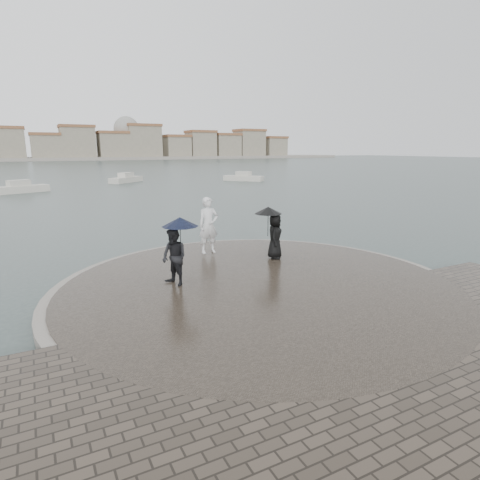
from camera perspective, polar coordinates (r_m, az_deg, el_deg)
ground at (r=9.89m, az=13.27°, el=-13.83°), size 400.00×400.00×0.00m
kerb_ring at (r=12.45m, az=2.77°, el=-6.99°), size 12.50×12.50×0.32m
quay_tip at (r=12.44m, az=2.77°, el=-6.90°), size 11.90×11.90×0.36m
statue at (r=15.70m, az=-4.50°, el=2.10°), size 0.81×0.54×2.20m
visitor_left at (r=12.10m, az=-9.13°, el=-1.11°), size 1.26×1.16×2.04m
visitor_right at (r=14.91m, az=4.73°, el=1.54°), size 1.23×1.10×1.95m
far_skyline at (r=167.33m, az=-28.11°, el=11.82°), size 260.00×20.00×37.00m
boats at (r=51.82m, az=-13.91°, el=8.07°), size 32.69×12.40×1.50m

